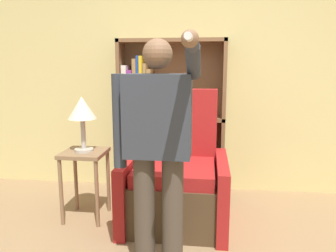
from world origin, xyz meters
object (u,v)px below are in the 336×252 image
object	(u,v)px
bookcase	(158,120)
side_table	(85,165)
table_lamp	(82,111)
armchair	(176,181)
person_standing	(158,145)

from	to	relation	value
bookcase	side_table	bearing A→B (deg)	-126.16
table_lamp	armchair	bearing A→B (deg)	4.83
side_table	table_lamp	distance (m)	0.53
armchair	table_lamp	world-z (taller)	armchair
person_standing	bookcase	bearing A→B (deg)	98.59
side_table	table_lamp	xyz separation A→B (m)	(0.00, 0.00, 0.53)
bookcase	armchair	distance (m)	0.92
armchair	side_table	world-z (taller)	armchair
bookcase	table_lamp	size ratio (longest dim) A/B	3.38
bookcase	armchair	xyz separation A→B (m)	(0.28, -0.74, -0.47)
bookcase	side_table	size ratio (longest dim) A/B	2.62
person_standing	side_table	xyz separation A→B (m)	(-0.83, 0.77, -0.42)
side_table	bookcase	bearing A→B (deg)	53.84
table_lamp	bookcase	bearing A→B (deg)	53.84
side_table	table_lamp	size ratio (longest dim) A/B	1.29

